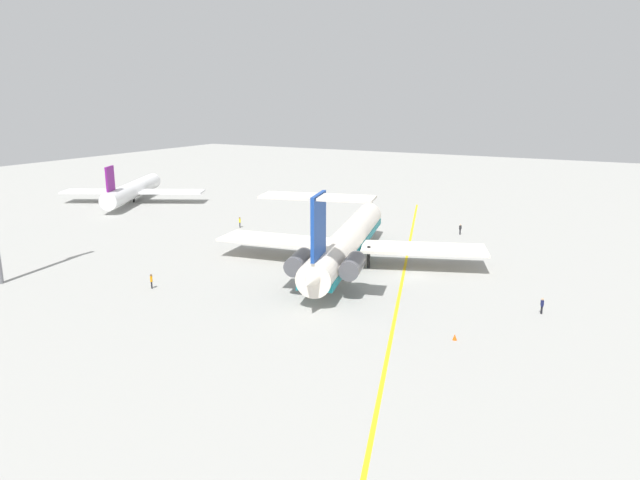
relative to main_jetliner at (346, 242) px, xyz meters
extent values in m
plane|color=#9E9E99|center=(0.83, -8.78, -3.16)|extent=(304.18, 304.18, 0.00)
cylinder|color=silver|center=(1.08, 0.28, -0.05)|extent=(34.83, 12.30, 3.73)
cone|color=silver|center=(18.03, 4.62, -0.05)|extent=(4.66, 4.44, 3.58)
cone|color=silver|center=(-15.87, -4.07, 0.29)|extent=(6.06, 4.43, 3.17)
cube|color=teal|center=(1.08, 0.28, -0.89)|extent=(34.10, 12.18, 0.82)
cube|color=silver|center=(-0.56, 9.81, -0.70)|extent=(8.04, 16.24, 0.37)
cube|color=silver|center=(4.23, -8.87, -0.70)|extent=(10.88, 16.61, 0.37)
cylinder|color=#515156|center=(-11.34, 0.20, 0.23)|extent=(5.06, 3.26, 2.17)
cube|color=silver|center=(-11.18, -0.43, 0.23)|extent=(3.01, 1.85, 0.45)
cylinder|color=#515156|center=(-9.85, -5.62, 0.23)|extent=(5.06, 3.26, 2.17)
cube|color=silver|center=(-10.01, -4.99, 0.23)|extent=(3.01, 1.85, 0.45)
cube|color=#19429E|center=(-13.61, -3.49, 5.12)|extent=(4.99, 1.62, 6.61)
cube|color=silver|center=(-14.73, -0.68, 8.16)|extent=(4.74, 6.14, 0.26)
cube|color=silver|center=(-13.24, -6.48, 8.16)|extent=(4.74, 6.14, 0.26)
cylinder|color=black|center=(11.44, 2.93, -1.74)|extent=(0.41, 0.41, 2.83)
cylinder|color=black|center=(-0.79, 2.88, -1.74)|extent=(0.41, 0.41, 2.83)
cylinder|color=black|center=(0.69, -2.91, -1.74)|extent=(0.41, 0.41, 2.83)
cylinder|color=white|center=(21.25, 58.71, -0.59)|extent=(26.26, 15.70, 3.33)
cone|color=white|center=(33.61, 65.08, -0.59)|extent=(3.87, 4.06, 3.16)
cube|color=white|center=(17.57, 65.84, -0.92)|extent=(10.12, 13.51, 0.40)
cube|color=white|center=(24.92, 51.59, -0.92)|extent=(10.12, 13.51, 0.40)
cube|color=#7A197F|center=(10.76, 53.31, 3.34)|extent=(3.38, 1.96, 4.54)
cylinder|color=black|center=(21.25, 58.71, -2.04)|extent=(0.40, 0.40, 2.24)
cylinder|color=black|center=(-5.93, -24.63, -2.76)|extent=(0.10, 0.10, 0.80)
cylinder|color=black|center=(-5.85, -24.52, -2.76)|extent=(0.10, 0.10, 0.80)
cylinder|color=#191E4C|center=(-5.89, -24.58, -2.05)|extent=(0.27, 0.27, 0.63)
sphere|color=tan|center=(-5.89, -24.58, -1.61)|extent=(0.25, 0.25, 0.25)
cylinder|color=#191E4C|center=(-6.00, -24.72, -2.02)|extent=(0.07, 0.07, 0.54)
cylinder|color=#191E4C|center=(-5.78, -24.44, -2.02)|extent=(0.07, 0.07, 0.54)
cylinder|color=black|center=(24.44, -8.09, -2.75)|extent=(0.10, 0.10, 0.81)
cylinder|color=black|center=(24.54, -8.19, -2.75)|extent=(0.10, 0.10, 0.81)
cylinder|color=#262628|center=(24.49, -8.14, -2.02)|extent=(0.27, 0.27, 0.64)
sphere|color=#DBB28E|center=(24.49, -8.14, -1.57)|extent=(0.25, 0.25, 0.25)
cylinder|color=#262628|center=(24.36, -8.01, -1.99)|extent=(0.07, 0.07, 0.55)
cylinder|color=#262628|center=(24.61, -8.27, -1.99)|extent=(0.07, 0.07, 0.55)
cylinder|color=black|center=(12.17, 25.41, -2.73)|extent=(0.11, 0.11, 0.86)
cylinder|color=black|center=(12.10, 25.27, -2.73)|extent=(0.11, 0.11, 0.86)
cylinder|color=yellow|center=(12.13, 25.34, -1.96)|extent=(0.29, 0.29, 0.68)
sphere|color=#8C6647|center=(12.13, 25.34, -1.49)|extent=(0.27, 0.27, 0.27)
cylinder|color=yellow|center=(12.22, 25.51, -1.93)|extent=(0.08, 0.08, 0.58)
cylinder|color=yellow|center=(12.05, 25.17, -1.93)|extent=(0.08, 0.08, 0.58)
cylinder|color=black|center=(-18.41, 15.40, -2.76)|extent=(0.10, 0.10, 0.81)
cylinder|color=black|center=(-18.45, 15.26, -2.76)|extent=(0.10, 0.10, 0.81)
cylinder|color=orange|center=(-18.43, 15.33, -2.03)|extent=(0.27, 0.27, 0.64)
sphere|color=brown|center=(-18.43, 15.33, -1.58)|extent=(0.25, 0.25, 0.25)
cylinder|color=orange|center=(-18.38, 15.50, -2.00)|extent=(0.07, 0.07, 0.55)
cylinder|color=orange|center=(-18.48, 15.16, -2.00)|extent=(0.07, 0.07, 0.55)
cone|color=#EA590F|center=(-16.32, -18.74, -2.89)|extent=(0.40, 0.40, 0.55)
cube|color=gold|center=(1.08, -7.50, -3.16)|extent=(90.75, 28.41, 0.01)
camera|label=1|loc=(-64.32, -31.05, 17.81)|focal=32.64mm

